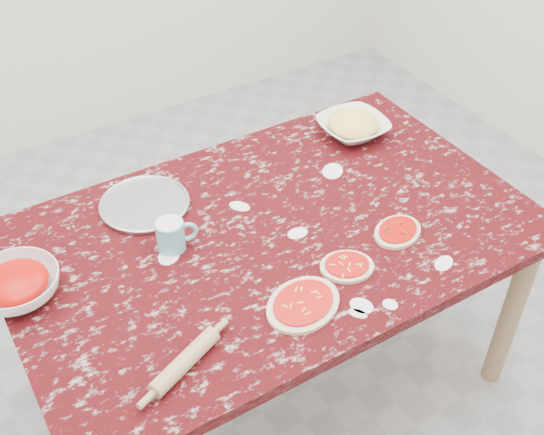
{
  "coord_description": "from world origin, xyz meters",
  "views": [
    {
      "loc": [
        -0.81,
        -1.33,
        2.13
      ],
      "look_at": [
        0.0,
        0.0,
        0.8
      ],
      "focal_mm": 44.68,
      "sensor_mm": 36.0,
      "label": 1
    }
  ],
  "objects": [
    {
      "name": "ground",
      "position": [
        0.0,
        0.0,
        0.0
      ],
      "size": [
        4.0,
        4.0,
        0.0
      ],
      "primitive_type": "plane",
      "color": "gray"
    },
    {
      "name": "worktable",
      "position": [
        0.0,
        0.0,
        0.67
      ],
      "size": [
        1.6,
        1.0,
        0.75
      ],
      "color": "#320608",
      "rests_on": "ground"
    },
    {
      "name": "pizza_tray",
      "position": [
        -0.29,
        0.31,
        0.76
      ],
      "size": [
        0.36,
        0.36,
        0.01
      ],
      "primitive_type": "cylinder",
      "rotation": [
        0.0,
        0.0,
        -0.34
      ],
      "color": "#B2B2B7",
      "rests_on": "worktable"
    },
    {
      "name": "sauce_bowl",
      "position": [
        -0.74,
        0.13,
        0.79
      ],
      "size": [
        0.27,
        0.27,
        0.07
      ],
      "primitive_type": "imported",
      "rotation": [
        0.0,
        0.0,
        0.14
      ],
      "color": "white",
      "rests_on": "worktable"
    },
    {
      "name": "cheese_bowl",
      "position": [
        0.53,
        0.3,
        0.78
      ],
      "size": [
        0.25,
        0.25,
        0.06
      ],
      "primitive_type": "imported",
      "rotation": [
        0.0,
        0.0,
        -0.02
      ],
      "color": "white",
      "rests_on": "worktable"
    },
    {
      "name": "flour_mug",
      "position": [
        -0.29,
        0.09,
        0.8
      ],
      "size": [
        0.13,
        0.08,
        0.1
      ],
      "color": "#6EB5CC",
      "rests_on": "worktable"
    },
    {
      "name": "pizza_left",
      "position": [
        -0.09,
        -0.31,
        0.76
      ],
      "size": [
        0.27,
        0.24,
        0.02
      ],
      "color": "beige",
      "rests_on": "worktable"
    },
    {
      "name": "pizza_mid",
      "position": [
        0.1,
        -0.26,
        0.76
      ],
      "size": [
        0.19,
        0.18,
        0.02
      ],
      "color": "beige",
      "rests_on": "worktable"
    },
    {
      "name": "pizza_right",
      "position": [
        0.32,
        -0.21,
        0.76
      ],
      "size": [
        0.2,
        0.17,
        0.02
      ],
      "color": "beige",
      "rests_on": "worktable"
    },
    {
      "name": "rolling_pin",
      "position": [
        -0.45,
        -0.33,
        0.77
      ],
      "size": [
        0.22,
        0.13,
        0.04
      ],
      "primitive_type": "cylinder",
      "rotation": [
        0.0,
        1.57,
        0.4
      ],
      "color": "tan",
      "rests_on": "worktable"
    }
  ]
}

